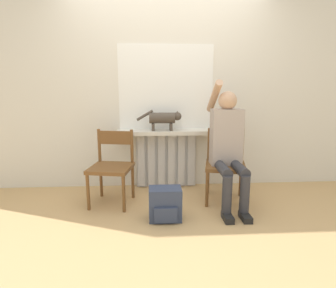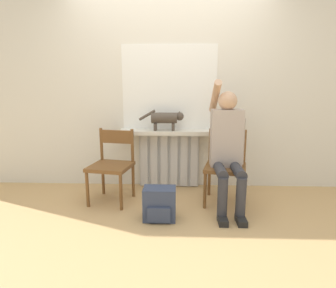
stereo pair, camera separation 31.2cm
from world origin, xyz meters
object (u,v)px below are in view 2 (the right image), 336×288
(chair_right, at_px, (226,165))
(backpack, at_px, (160,204))
(cat, at_px, (166,118))
(person, at_px, (227,145))
(chair_left, at_px, (112,164))

(chair_right, relative_size, backpack, 2.51)
(cat, distance_m, backpack, 1.15)
(chair_right, relative_size, cat, 1.48)
(chair_right, distance_m, cat, 0.93)
(chair_right, xyz_separation_m, person, (-0.01, -0.11, 0.26))
(chair_right, bearing_deg, cat, 163.61)
(chair_left, height_order, cat, cat)
(chair_right, distance_m, backpack, 0.90)
(cat, relative_size, backpack, 1.70)
(backpack, bearing_deg, chair_left, 140.95)
(chair_right, height_order, cat, cat)
(person, bearing_deg, chair_left, 175.31)
(chair_left, distance_m, chair_right, 1.30)
(person, height_order, cat, person)
(cat, height_order, backpack, cat)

